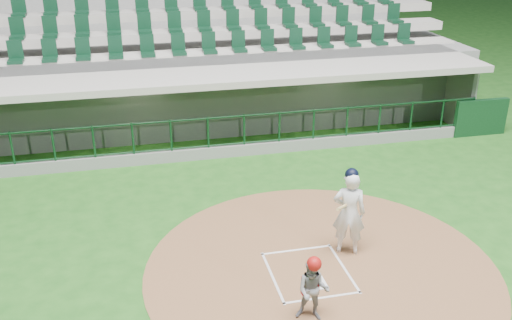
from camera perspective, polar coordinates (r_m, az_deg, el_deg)
The scene contains 8 objects.
ground at distance 11.99m, azimuth 4.84°, elevation -10.40°, with size 120.00×120.00×0.00m, color #1B4F16.
dirt_circle at distance 11.91m, azimuth 6.53°, elevation -10.68°, with size 7.20×7.20×0.01m, color brown.
home_plate at distance 11.43m, azimuth 5.92°, elevation -12.19°, with size 0.43×0.43×0.02m, color white.
batter_box_chalk at distance 11.74m, azimuth 5.29°, elevation -11.11°, with size 1.55×1.80×0.01m.
dugout_structure at distance 18.48m, azimuth -2.20°, elevation 5.47°, with size 16.40×3.70×3.00m.
seating_deck at distance 21.25m, azimuth -4.00°, elevation 9.13°, with size 17.00×6.72×5.15m.
batter at distance 12.01m, azimuth 9.29°, elevation -5.10°, with size 0.94×0.98×1.95m.
catcher at distance 10.24m, azimuth 5.71°, elevation -12.69°, with size 0.71×0.64×1.28m.
Camera 1 is at (-3.20, -9.44, 6.66)m, focal length 40.00 mm.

